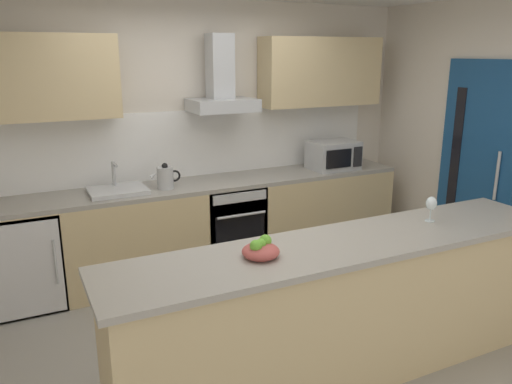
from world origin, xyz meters
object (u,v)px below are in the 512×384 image
fruit_bowl (261,250)px  refrigerator (25,259)px  sink (117,190)px  microwave (333,155)px  kettle (165,177)px  range_hood (221,87)px  oven (229,223)px  wine_glass (431,204)px

fruit_bowl → refrigerator: bearing=121.7°
sink → fruit_bowl: bearing=-78.1°
microwave → kettle: size_ratio=1.73×
range_hood → microwave: bearing=-7.4°
oven → microwave: size_ratio=1.60×
refrigerator → wine_glass: bearing=-36.8°
oven → fruit_bowl: size_ratio=3.64×
refrigerator → wine_glass: (2.59, -1.94, 0.66)m
oven → kettle: (-0.63, -0.03, 0.55)m
refrigerator → fruit_bowl: 2.42m
oven → refrigerator: bearing=-179.9°
microwave → wine_glass: bearing=-104.6°
microwave → kettle: microwave is taller
sink → microwave: bearing=-1.0°
oven → wine_glass: bearing=-69.8°
refrigerator → range_hood: range_hood is taller
wine_glass → oven: bearing=110.2°
wine_glass → range_hood: bearing=109.0°
refrigerator → range_hood: size_ratio=1.18×
microwave → sink: 2.28m
fruit_bowl → kettle: bearing=89.8°
refrigerator → microwave: bearing=-0.5°
wine_glass → fruit_bowl: bearing=-177.6°
oven → range_hood: 1.33m
wine_glass → fruit_bowl: 1.36m
sink → wine_glass: sink is taller
oven → refrigerator: 1.87m
oven → kettle: 0.84m
sink → fruit_bowl: size_ratio=2.27×
refrigerator → wine_glass: size_ratio=4.78×
refrigerator → fruit_bowl: fruit_bowl is taller
oven → sink: bearing=179.4°
oven → range_hood: size_ratio=1.11×
refrigerator → kettle: 1.37m
sink → fruit_bowl: (0.42, -2.01, 0.08)m
range_hood → oven: bearing=-90.0°
fruit_bowl → range_hood: bearing=73.3°
oven → fruit_bowl: bearing=-107.7°
refrigerator → fruit_bowl: bearing=-58.3°
microwave → fruit_bowl: (-1.85, -1.97, -0.04)m
oven → sink: 1.16m
refrigerator → range_hood: (1.87, 0.13, 1.36)m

